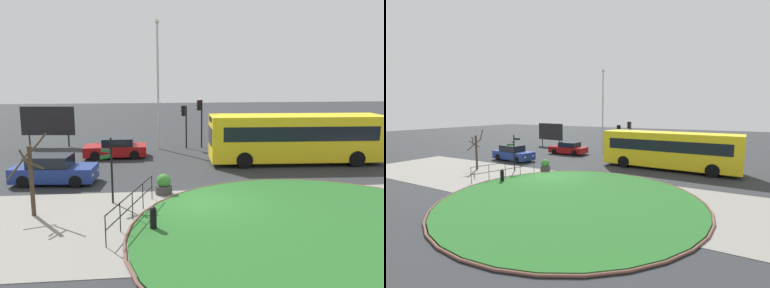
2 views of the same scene
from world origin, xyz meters
TOP-DOWN VIEW (x-y plane):
  - ground at (0.00, 0.00)m, footprint 120.00×120.00m
  - sidewalk_paving at (0.00, -2.03)m, footprint 32.00×7.93m
  - grass_island at (3.91, -3.75)m, footprint 13.85×13.85m
  - grass_kerb_ring at (3.91, -3.75)m, footprint 14.16×14.16m
  - signpost_directional at (-3.91, 0.43)m, footprint 1.04×0.66m
  - bollard_foreground at (-2.14, -2.75)m, footprint 0.25×0.25m
  - railing_grass_edge at (-2.94, -1.62)m, footprint 1.53×4.84m
  - bus_yellow at (6.86, 7.12)m, footprint 10.93×3.02m
  - car_near_lane at (-4.61, 10.06)m, footprint 4.19×2.03m
  - car_far_lane at (-7.25, 3.96)m, footprint 4.35×2.14m
  - traffic_light_near at (1.49, 12.93)m, footprint 0.48×0.32m
  - traffic_light_far at (0.28, 12.88)m, footprint 0.49×0.29m
  - lamppost_tall at (-1.66, 12.77)m, footprint 0.32×0.32m
  - billboard_left at (-10.20, 14.61)m, footprint 4.18×0.58m
  - planter_near_signpost at (-1.63, 1.53)m, footprint 0.80×0.80m
  - street_tree_bare at (-6.93, -0.75)m, footprint 1.50×1.44m

SIDE VIEW (x-z plane):
  - ground at x=0.00m, z-range 0.00..0.00m
  - sidewalk_paving at x=0.00m, z-range 0.00..0.02m
  - grass_island at x=3.91m, z-range 0.00..0.10m
  - grass_kerb_ring at x=3.91m, z-range 0.00..0.11m
  - planter_near_signpost at x=-1.63m, z-range -0.05..0.94m
  - bollard_foreground at x=-2.14m, z-range 0.01..0.93m
  - car_near_lane at x=-4.61m, z-range -0.04..1.32m
  - car_far_lane at x=-7.25m, z-range -0.05..1.44m
  - railing_grass_edge at x=-2.94m, z-range 0.16..1.28m
  - street_tree_bare at x=-6.93m, z-range -0.01..3.32m
  - bus_yellow at x=6.86m, z-range 0.12..3.20m
  - signpost_directional at x=-3.91m, z-range 0.24..3.18m
  - billboard_left at x=-10.20m, z-range 0.41..3.56m
  - traffic_light_far at x=0.28m, z-range 0.77..4.03m
  - traffic_light_near at x=1.49m, z-range 0.86..4.53m
  - lamppost_tall at x=-1.66m, z-range 0.30..9.74m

